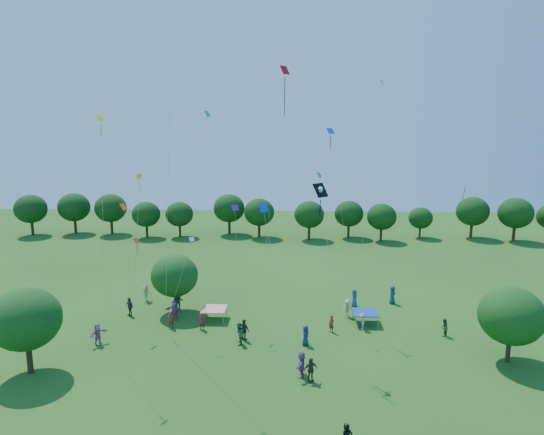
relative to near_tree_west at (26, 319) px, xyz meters
The scene contains 39 objects.
near_tree_west is the anchor object (origin of this frame).
near_tree_north 14.36m from the near_tree_west, 57.18° to the left, with size 4.46×4.46×5.64m.
near_tree_east 35.45m from the near_tree_west, ahead, with size 4.79×4.79×5.86m.
treeline 47.32m from the near_tree_west, 70.64° to the left, with size 88.01×8.77×6.77m.
tent_red_stripe 15.93m from the near_tree_west, 41.14° to the left, with size 2.20×2.20×1.10m.
tent_blue 27.65m from the near_tree_west, 21.31° to the left, with size 2.20×2.20×1.10m.
crowd_person_0 32.93m from the near_tree_west, 27.52° to the left, with size 0.90×0.49×1.83m, color navy.
crowd_person_1 23.99m from the near_tree_west, 19.55° to the left, with size 0.57×0.36×1.51m, color maroon.
crowd_person_2 32.94m from the near_tree_west, 13.27° to the left, with size 0.76×0.41×1.55m, color #224F23.
crowd_person_3 15.77m from the near_tree_west, 74.65° to the left, with size 1.14×0.51×1.74m, color #AD9D8A.
crowd_person_4 16.47m from the near_tree_west, 22.00° to the left, with size 1.08×0.49×1.84m, color #38342C.
crowd_person_5 19.88m from the near_tree_west, ahead, with size 1.78×0.63×1.90m, color #89538F.
crowd_person_6 21.01m from the near_tree_west, 14.85° to the left, with size 0.84×0.45×1.70m, color navy.
crowd_person_7 12.13m from the near_tree_west, 45.10° to the left, with size 0.58×0.37×1.56m, color maroon.
crowd_person_8 15.14m from the near_tree_west, 57.50° to the left, with size 0.91×0.49×1.84m, color #2B6634.
crowd_person_9 26.98m from the near_tree_west, 25.45° to the left, with size 1.11×0.50×1.70m, color #B1AA8E.
crowd_person_10 20.52m from the near_tree_west, ahead, with size 1.05×0.48×1.79m, color #3D3830.
crowd_person_11 6.54m from the near_tree_west, 57.27° to the left, with size 1.67×0.60×1.79m, color #AA6399.
crowd_person_12 29.05m from the near_tree_west, 29.43° to the left, with size 0.88×0.47×1.78m, color navy.
crowd_person_13 14.06m from the near_tree_west, 35.93° to the left, with size 0.57×0.37×1.53m, color maroon.
crowd_person_14 15.85m from the near_tree_west, 19.65° to the left, with size 0.92×0.50×1.86m, color #2A6233.
crowd_person_15 26.79m from the near_tree_west, 18.97° to the left, with size 0.98×0.44×1.49m, color #ADA18A.
crowd_person_16 11.99m from the near_tree_west, 71.57° to the left, with size 1.05×0.48×1.79m, color #433D35.
crowd_person_17 13.38m from the near_tree_west, 51.43° to the left, with size 1.71×0.61×1.83m, color #90548C.
pirate_kite 23.09m from the near_tree_west, 11.07° to the left, with size 2.50×3.70×12.11m.
red_high_kite 24.04m from the near_tree_west, 21.43° to the left, with size 2.56×2.73×20.94m.
small_kite_0 11.72m from the near_tree_west, 66.23° to the left, with size 0.57×1.59×9.68m.
small_kite_1 13.62m from the near_tree_west, 65.56° to the left, with size 1.22×0.63×12.09m.
small_kite_2 28.03m from the near_tree_west, 15.96° to the left, with size 1.39×3.08×19.71m.
small_kite_3 24.88m from the near_tree_west, 25.89° to the left, with size 1.63×1.87×12.33m.
small_kite_4 18.38m from the near_tree_west, ahead, with size 2.42×1.35×10.97m.
small_kite_5 17.38m from the near_tree_west, 32.33° to the left, with size 0.78×1.96×9.66m.
small_kite_6 12.57m from the near_tree_west, 34.37° to the left, with size 2.56×0.43×7.29m.
small_kite_7 14.63m from the near_tree_west, 26.97° to the left, with size 2.27×3.68×20.15m.
small_kite_8 16.91m from the near_tree_west, 80.11° to the left, with size 2.52×2.15×4.85m.
small_kite_9 34.32m from the near_tree_west, 15.59° to the left, with size 2.91×1.24×11.77m.
small_kite_10 12.12m from the near_tree_west, 34.09° to the left, with size 1.65×2.08×17.10m.
small_kite_11 20.27m from the near_tree_west, 50.10° to the left, with size 0.57×3.63×17.71m.
small_kite_12 27.43m from the near_tree_west, 27.13° to the left, with size 2.86×1.16×16.15m.
Camera 1 is at (1.41, -20.96, 17.60)m, focal length 32.00 mm.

